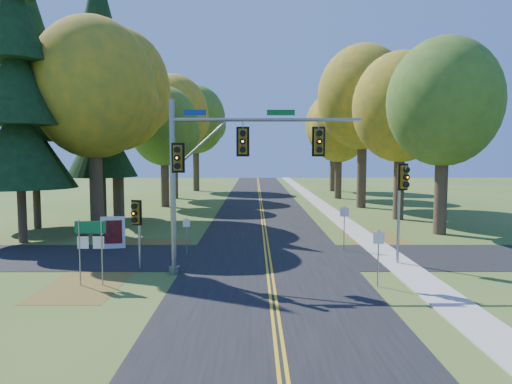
{
  "coord_description": "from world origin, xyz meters",
  "views": [
    {
      "loc": [
        -0.67,
        -20.92,
        5.23
      ],
      "look_at": [
        -0.6,
        3.54,
        3.2
      ],
      "focal_mm": 32.0,
      "sensor_mm": 36.0,
      "label": 1
    }
  ],
  "objects_px": {
    "route_sign_cluster": "(91,239)",
    "info_kiosk": "(113,233)",
    "east_signal_pole": "(402,188)",
    "traffic_mast": "(220,163)"
  },
  "relations": [
    {
      "from": "traffic_mast",
      "to": "info_kiosk",
      "type": "height_order",
      "value": "traffic_mast"
    },
    {
      "from": "route_sign_cluster",
      "to": "info_kiosk",
      "type": "bearing_deg",
      "value": 100.58
    },
    {
      "from": "route_sign_cluster",
      "to": "info_kiosk",
      "type": "xyz_separation_m",
      "value": [
        -1.33,
        7.1,
        -0.98
      ]
    },
    {
      "from": "east_signal_pole",
      "to": "info_kiosk",
      "type": "bearing_deg",
      "value": 144.59
    },
    {
      "from": "traffic_mast",
      "to": "east_signal_pole",
      "type": "xyz_separation_m",
      "value": [
        8.38,
        1.64,
        -1.22
      ]
    },
    {
      "from": "traffic_mast",
      "to": "route_sign_cluster",
      "type": "xyz_separation_m",
      "value": [
        -5.05,
        -1.67,
        -2.99
      ]
    },
    {
      "from": "traffic_mast",
      "to": "east_signal_pole",
      "type": "bearing_deg",
      "value": 11.21
    },
    {
      "from": "east_signal_pole",
      "to": "route_sign_cluster",
      "type": "bearing_deg",
      "value": 172.85
    },
    {
      "from": "route_sign_cluster",
      "to": "traffic_mast",
      "type": "bearing_deg",
      "value": 18.29
    },
    {
      "from": "east_signal_pole",
      "to": "route_sign_cluster",
      "type": "xyz_separation_m",
      "value": [
        -13.43,
        -3.32,
        -1.77
      ]
    }
  ]
}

